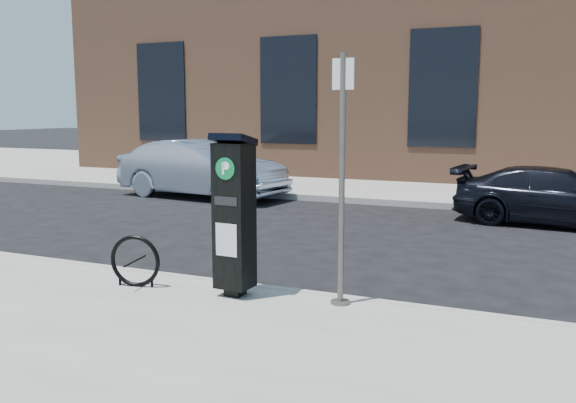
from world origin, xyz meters
The scene contains 10 objects.
ground centered at (0.00, 0.00, 0.00)m, with size 120.00×120.00×0.00m, color black.
sidewalk_far centered at (0.00, 14.00, 0.07)m, with size 60.00×12.00×0.15m, color gray.
curb_near centered at (0.00, -0.02, 0.07)m, with size 60.00×0.12×0.16m, color #9E9B93.
curb_far centered at (0.00, 8.02, 0.07)m, with size 60.00×0.12×0.16m, color #9E9B93.
building centered at (0.00, 17.00, 4.15)m, with size 28.00×10.05×8.25m.
parking_kiosk centered at (-0.27, -0.49, 1.14)m, with size 0.47×0.42×1.93m.
sign_pole centered at (0.99, -0.30, 1.54)m, with size 0.25×0.22×2.79m.
bike_rack centered at (-1.58, -0.66, 0.47)m, with size 0.66×0.18×0.66m.
car_silver centered at (-5.55, 7.40, 0.78)m, with size 1.65×4.74×1.56m, color #8796AB.
car_dark centered at (3.24, 6.81, 0.59)m, with size 1.66×4.08×1.18m, color black.
Camera 1 is at (3.11, -6.68, 2.32)m, focal length 38.00 mm.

